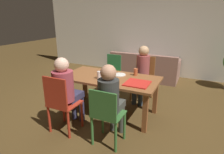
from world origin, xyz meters
TOP-DOWN VIEW (x-y plane):
  - ground_plane at (0.00, 0.00)m, footprint 20.00×20.00m
  - back_wall at (0.00, 3.01)m, footprint 7.72×0.12m
  - dining_table at (0.00, 0.00)m, footprint 1.83×0.92m
  - chair_0 at (0.39, -0.92)m, footprint 0.44×0.38m
  - person_0 at (0.39, -0.78)m, footprint 0.31×0.52m
  - chair_1 at (0.39, 0.94)m, footprint 0.45×0.44m
  - person_1 at (0.39, 0.78)m, footprint 0.28×0.50m
  - chair_2 at (-0.40, -0.94)m, footprint 0.45×0.42m
  - person_2 at (-0.40, -0.79)m, footprint 0.33×0.56m
  - chair_3 at (-0.40, 0.94)m, footprint 0.38×0.45m
  - pizza_box_0 at (0.59, -0.13)m, footprint 0.40×0.40m
  - plate_0 at (-0.20, 0.15)m, footprint 0.22×0.22m
  - plate_1 at (0.11, 0.20)m, footprint 0.25×0.25m
  - drinking_glass_0 at (0.41, 0.31)m, footprint 0.08×0.08m
  - drinking_glass_1 at (-0.13, -0.18)m, footprint 0.07×0.07m
  - couch at (0.01, 2.38)m, footprint 1.97×0.86m

SIDE VIEW (x-z plane):
  - ground_plane at x=0.00m, z-range 0.00..0.00m
  - couch at x=0.01m, z-range -0.11..0.69m
  - chair_0 at x=0.39m, z-range 0.06..0.96m
  - chair_3 at x=-0.40m, z-range 0.05..0.99m
  - chair_1 at x=0.39m, z-range 0.05..1.02m
  - chair_2 at x=-0.40m, z-range 0.05..1.03m
  - dining_table at x=0.00m, z-range 0.28..1.02m
  - person_0 at x=0.39m, z-range 0.11..1.33m
  - person_1 at x=0.39m, z-range 0.11..1.35m
  - person_2 at x=-0.40m, z-range 0.11..1.36m
  - plate_0 at x=-0.20m, z-range 0.74..0.75m
  - plate_1 at x=0.11m, z-range 0.74..0.75m
  - pizza_box_0 at x=0.59m, z-range 0.74..0.76m
  - drinking_glass_0 at x=0.41m, z-range 0.74..0.88m
  - drinking_glass_1 at x=-0.13m, z-range 0.74..0.88m
  - back_wall at x=0.00m, z-range 0.00..2.86m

